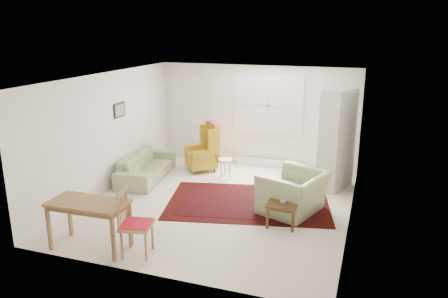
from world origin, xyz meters
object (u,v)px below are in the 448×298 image
(stool, at_px, (225,168))
(desk, at_px, (90,225))
(sofa, at_px, (146,161))
(coffee_table, at_px, (283,214))
(wingback_chair, at_px, (201,147))
(cabinet, at_px, (337,139))
(desk_chair, at_px, (136,223))
(armchair, at_px, (294,189))

(stool, distance_m, desk, 4.00)
(sofa, xyz_separation_m, stool, (1.69, 0.67, -0.19))
(coffee_table, xyz_separation_m, desk, (-2.71, -1.81, 0.18))
(wingback_chair, relative_size, cabinet, 0.55)
(wingback_chair, bearing_deg, desk_chair, -32.22)
(sofa, distance_m, desk, 3.32)
(coffee_table, relative_size, stool, 1.21)
(wingback_chair, bearing_deg, stool, 28.51)
(stool, distance_m, cabinet, 2.63)
(coffee_table, height_order, stool, stool)
(cabinet, distance_m, desk, 5.32)
(stool, relative_size, cabinet, 0.20)
(armchair, bearing_deg, desk_chair, -20.56)
(cabinet, bearing_deg, desk_chair, -101.14)
(coffee_table, xyz_separation_m, cabinet, (0.68, 2.23, 0.87))
(armchair, height_order, wingback_chair, wingback_chair)
(coffee_table, bearing_deg, stool, 130.71)
(stool, bearing_deg, cabinet, 3.49)
(wingback_chair, height_order, stool, wingback_chair)
(stool, xyz_separation_m, desk_chair, (-0.11, -3.84, 0.30))
(cabinet, bearing_deg, coffee_table, -85.25)
(armchair, height_order, coffee_table, armchair)
(desk, distance_m, desk_chair, 0.82)
(armchair, bearing_deg, stool, -108.93)
(sofa, relative_size, armchair, 1.70)
(armchair, xyz_separation_m, desk_chair, (-1.97, -2.40, 0.05))
(wingback_chair, xyz_separation_m, stool, (0.71, -0.27, -0.37))
(cabinet, relative_size, desk, 1.75)
(stool, height_order, cabinet, cabinet)
(wingback_chair, height_order, cabinet, cabinet)
(cabinet, bearing_deg, stool, -154.73)
(cabinet, height_order, desk_chair, cabinet)
(armchair, bearing_deg, coffee_table, 12.68)
(sofa, xyz_separation_m, armchair, (3.56, -0.77, 0.06))
(stool, bearing_deg, desk_chair, -91.60)
(coffee_table, xyz_separation_m, stool, (-1.79, 2.08, 0.00))
(armchair, relative_size, desk_chair, 1.15)
(coffee_table, height_order, cabinet, cabinet)
(wingback_chair, bearing_deg, armchair, 15.76)
(armchair, height_order, desk, armchair)
(wingback_chair, distance_m, coffee_table, 3.46)
(sofa, relative_size, desk, 1.63)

